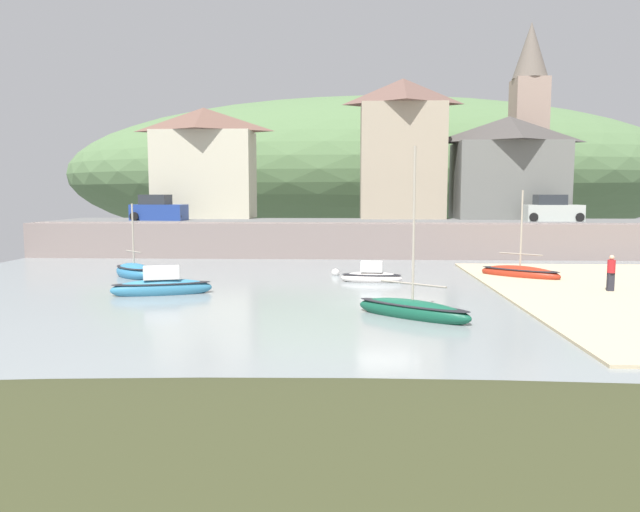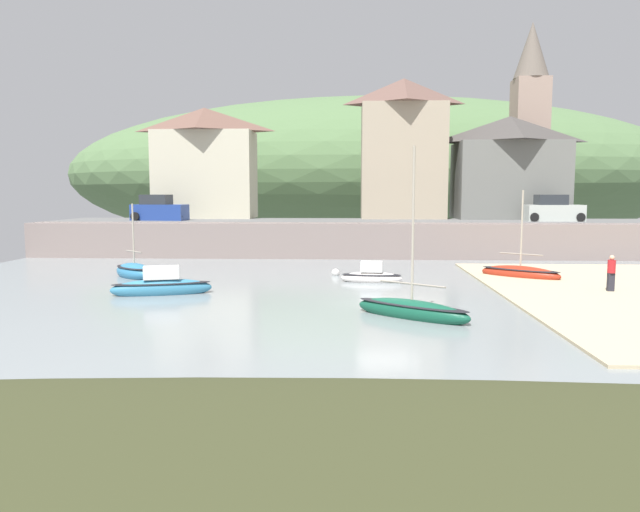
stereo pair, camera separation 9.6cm
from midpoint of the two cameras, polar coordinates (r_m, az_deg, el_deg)
The scene contains 16 objects.
ground at distance 15.47m, azimuth 14.31°, elevation -10.26°, with size 48.00×41.00×0.61m.
quay_seawall at distance 41.75m, azimuth 5.08°, elevation 1.75°, with size 48.00×9.40×2.40m.
hillside_backdrop at distance 79.41m, azimuth 5.24°, elevation 7.71°, with size 80.00×44.00×19.44m.
waterfront_building_left at distance 50.79m, azimuth -10.88°, elevation 8.81°, with size 8.35×4.50×9.05m.
waterfront_building_centre at distance 49.64m, azimuth 8.02°, elevation 10.21°, with size 7.03×4.51×11.25m.
waterfront_building_right at distance 51.02m, azimuth 17.70°, elevation 8.13°, with size 8.80×5.76×8.21m.
church_with_spire at distance 55.92m, azimuth 19.48°, elevation 12.37°, with size 3.00×3.00×16.62m.
sailboat_nearest_shore at distance 21.70m, azimuth 8.90°, elevation -5.09°, with size 4.24×3.43×6.29m.
fishing_boat_green at distance 30.17m, azimuth 5.04°, elevation -1.93°, with size 3.16×1.23×1.19m.
sailboat_white_hull at distance 33.22m, azimuth -17.27°, elevation -1.41°, with size 3.24×3.20×4.13m.
sailboat_blue_trim at distance 27.23m, azimuth -14.83°, elevation -2.82°, with size 4.46×2.16×1.46m.
rowboat_small_beached at distance 33.00m, azimuth 18.70°, elevation -1.55°, with size 4.07×3.41×4.81m.
parked_car_near_slipway at distance 47.10m, azimuth -15.11°, elevation 4.31°, with size 4.27×2.18×1.95m.
parked_car_by_wall at distance 47.30m, azimuth 21.48°, elevation 4.10°, with size 4.11×1.82×1.95m.
person_on_slipway at distance 29.53m, azimuth 26.20°, elevation -1.34°, with size 0.34×0.34×1.62m.
mooring_buoy at distance 32.50m, azimuth 1.58°, elevation -1.61°, with size 0.44×0.44×0.44m.
Camera 2 is at (-1.61, -24.10, 4.46)m, focal length 33.42 mm.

